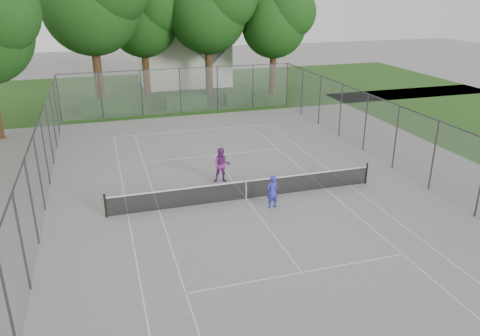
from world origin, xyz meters
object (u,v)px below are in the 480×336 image
object	(u,v)px
tennis_net	(246,189)
woman_player	(222,165)
girl_player	(272,192)
house	(182,41)

from	to	relation	value
tennis_net	woman_player	size ratio (longest dim) A/B	7.06
girl_player	house	bearing A→B (deg)	-102.21
tennis_net	house	size ratio (longest dim) A/B	1.20
tennis_net	house	bearing A→B (deg)	85.12
girl_player	woman_player	bearing A→B (deg)	-77.83
house	woman_player	xyz separation A→B (m)	(-3.01, -26.52, -3.41)
tennis_net	house	distance (m)	29.24
house	girl_player	world-z (taller)	house
house	woman_player	size ratio (longest dim) A/B	5.90
tennis_net	girl_player	bearing A→B (deg)	-54.79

